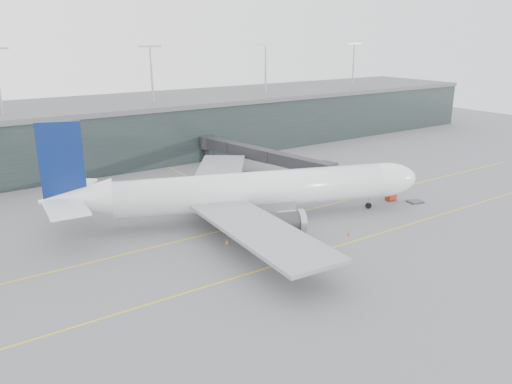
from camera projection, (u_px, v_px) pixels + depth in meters
ground at (237, 217)px, 91.28m from camera, size 320.00×320.00×0.00m
taxiline_a at (249, 224)px, 88.12m from camera, size 160.00×0.25×0.02m
taxiline_b at (307, 256)px, 75.47m from camera, size 160.00×0.25×0.02m
taxiline_lead_main at (208, 187)px, 109.75m from camera, size 0.25×60.00×0.02m
terminal at (123, 129)px, 134.81m from camera, size 240.00×36.00×29.00m
main_aircraft at (250, 191)px, 88.76m from camera, size 66.17×61.02×19.12m
jet_bridge at (250, 151)px, 120.28m from camera, size 11.41×44.84×6.86m
gse_cart at (391, 196)px, 100.54m from camera, size 2.17×1.42×1.45m
baggage_dolly at (415, 202)px, 99.46m from camera, size 3.30×2.88×0.29m
uld_a at (183, 205)px, 95.67m from camera, size 2.13×1.92×1.60m
uld_b at (197, 198)px, 99.16m from camera, size 2.27×1.93×1.84m
uld_c at (206, 196)px, 99.81m from camera, size 2.59×2.29×1.98m
cone_nose at (380, 193)px, 104.33m from camera, size 0.47×0.47×0.75m
cone_wing_stbd at (348, 233)px, 83.01m from camera, size 0.47×0.47×0.74m
cone_wing_port at (246, 189)px, 106.61m from camera, size 0.46×0.46×0.73m
cone_tail at (227, 242)px, 79.69m from camera, size 0.47×0.47×0.75m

